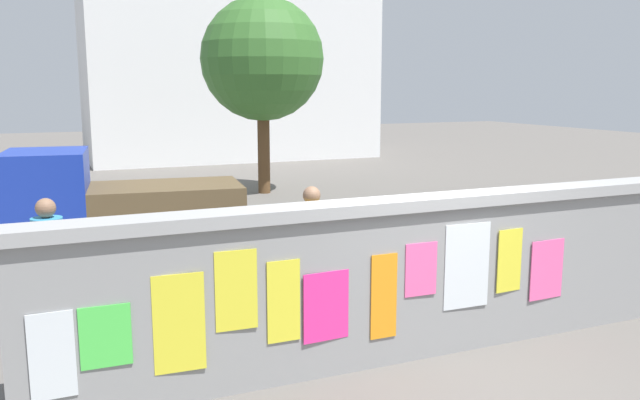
{
  "coord_description": "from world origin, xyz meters",
  "views": [
    {
      "loc": [
        -3.72,
        -5.67,
        2.84
      ],
      "look_at": [
        -0.09,
        2.81,
        1.22
      ],
      "focal_mm": 36.63,
      "sensor_mm": 36.0,
      "label": 1
    }
  ],
  "objects_px": {
    "bicycle_near": "(336,256)",
    "bicycle_far": "(545,262)",
    "auto_rickshaw_truck": "(115,208)",
    "person_walking": "(312,237)",
    "person_bystander": "(49,254)",
    "motorcycle": "(454,221)",
    "tree_roadside": "(262,60)"
  },
  "relations": [
    {
      "from": "bicycle_far",
      "to": "person_bystander",
      "type": "relative_size",
      "value": 1.05
    },
    {
      "from": "auto_rickshaw_truck",
      "to": "motorcycle",
      "type": "height_order",
      "value": "auto_rickshaw_truck"
    },
    {
      "from": "person_walking",
      "to": "bicycle_far",
      "type": "bearing_deg",
      "value": -5.44
    },
    {
      "from": "person_bystander",
      "to": "tree_roadside",
      "type": "relative_size",
      "value": 0.32
    },
    {
      "from": "auto_rickshaw_truck",
      "to": "bicycle_near",
      "type": "xyz_separation_m",
      "value": [
        2.87,
        -2.26,
        -0.54
      ]
    },
    {
      "from": "bicycle_far",
      "to": "tree_roadside",
      "type": "xyz_separation_m",
      "value": [
        -1.04,
        9.51,
        3.14
      ]
    },
    {
      "from": "person_walking",
      "to": "person_bystander",
      "type": "bearing_deg",
      "value": 173.26
    },
    {
      "from": "person_walking",
      "to": "motorcycle",
      "type": "bearing_deg",
      "value": 31.25
    },
    {
      "from": "person_walking",
      "to": "person_bystander",
      "type": "distance_m",
      "value": 3.05
    },
    {
      "from": "motorcycle",
      "to": "bicycle_near",
      "type": "bearing_deg",
      "value": -159.24
    },
    {
      "from": "bicycle_near",
      "to": "person_bystander",
      "type": "height_order",
      "value": "person_bystander"
    },
    {
      "from": "bicycle_near",
      "to": "person_bystander",
      "type": "bearing_deg",
      "value": -168.31
    },
    {
      "from": "bicycle_far",
      "to": "person_bystander",
      "type": "distance_m",
      "value": 6.54
    },
    {
      "from": "bicycle_far",
      "to": "motorcycle",
      "type": "bearing_deg",
      "value": 85.2
    },
    {
      "from": "tree_roadside",
      "to": "person_bystander",
      "type": "bearing_deg",
      "value": -121.66
    },
    {
      "from": "bicycle_near",
      "to": "tree_roadside",
      "type": "xyz_separation_m",
      "value": [
        1.54,
        8.02,
        3.14
      ]
    },
    {
      "from": "bicycle_far",
      "to": "person_bystander",
      "type": "xyz_separation_m",
      "value": [
        -6.48,
        0.69,
        0.62
      ]
    },
    {
      "from": "auto_rickshaw_truck",
      "to": "bicycle_far",
      "type": "xyz_separation_m",
      "value": [
        5.45,
        -3.75,
        -0.54
      ]
    },
    {
      "from": "bicycle_far",
      "to": "person_walking",
      "type": "height_order",
      "value": "person_walking"
    },
    {
      "from": "motorcycle",
      "to": "bicycle_far",
      "type": "height_order",
      "value": "bicycle_far"
    },
    {
      "from": "bicycle_near",
      "to": "person_walking",
      "type": "height_order",
      "value": "person_walking"
    },
    {
      "from": "person_walking",
      "to": "auto_rickshaw_truck",
      "type": "bearing_deg",
      "value": 120.3
    },
    {
      "from": "auto_rickshaw_truck",
      "to": "motorcycle",
      "type": "distance_m",
      "value": 5.81
    },
    {
      "from": "motorcycle",
      "to": "person_bystander",
      "type": "bearing_deg",
      "value": -164.42
    },
    {
      "from": "auto_rickshaw_truck",
      "to": "person_bystander",
      "type": "relative_size",
      "value": 2.32
    },
    {
      "from": "motorcycle",
      "to": "person_bystander",
      "type": "distance_m",
      "value": 6.96
    },
    {
      "from": "person_bystander",
      "to": "auto_rickshaw_truck",
      "type": "bearing_deg",
      "value": 71.48
    },
    {
      "from": "auto_rickshaw_truck",
      "to": "tree_roadside",
      "type": "xyz_separation_m",
      "value": [
        4.41,
        5.76,
        2.61
      ]
    },
    {
      "from": "person_walking",
      "to": "person_bystander",
      "type": "xyz_separation_m",
      "value": [
        -3.03,
        0.36,
        0.0
      ]
    },
    {
      "from": "motorcycle",
      "to": "bicycle_far",
      "type": "distance_m",
      "value": 2.56
    },
    {
      "from": "motorcycle",
      "to": "bicycle_far",
      "type": "bearing_deg",
      "value": -94.8
    },
    {
      "from": "bicycle_near",
      "to": "bicycle_far",
      "type": "distance_m",
      "value": 2.98
    }
  ]
}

